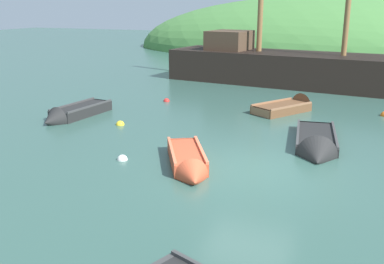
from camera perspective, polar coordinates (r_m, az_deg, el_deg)
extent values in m
plane|color=#33564C|center=(12.18, 7.44, -4.86)|extent=(120.00, 120.00, 0.00)
ellipsoid|color=#477F3D|center=(46.38, 16.05, 10.12)|extent=(37.80, 21.63, 10.44)
cube|color=black|center=(25.58, 12.99, 7.03)|extent=(14.59, 5.21, 2.56)
cube|color=#997A51|center=(25.42, 13.17, 9.77)|extent=(13.99, 4.86, 0.10)
cube|color=#4C3828|center=(26.76, 4.86, 11.71)|extent=(2.48, 2.73, 1.10)
cube|color=brown|center=(18.82, 11.43, 2.81)|extent=(2.28, 2.72, 0.45)
cone|color=brown|center=(19.97, 14.45, 3.38)|extent=(1.28, 1.11, 1.11)
cube|color=#8E6242|center=(17.96, 8.87, 2.53)|extent=(0.96, 0.65, 0.32)
cube|color=#8E6242|center=(19.10, 12.34, 3.46)|extent=(1.01, 0.71, 0.05)
cube|color=#8E6242|center=(18.47, 10.55, 3.14)|extent=(1.01, 0.71, 0.05)
cube|color=#8E6242|center=(18.41, 12.72, 3.26)|extent=(1.32, 2.11, 0.07)
cube|color=#8E6242|center=(19.12, 10.27, 3.87)|extent=(1.32, 2.11, 0.07)
cube|color=black|center=(18.53, -14.03, 2.53)|extent=(1.23, 2.78, 0.51)
cone|color=black|center=(17.35, -17.68, 1.33)|extent=(1.01, 0.76, 0.95)
cube|color=#3B3B3B|center=(19.48, -11.53, 3.56)|extent=(0.91, 0.20, 0.35)
cube|color=#3B3B3B|center=(18.15, -15.05, 2.80)|extent=(0.94, 0.26, 0.05)
cube|color=#3B3B3B|center=(18.84, -13.13, 3.41)|extent=(0.94, 0.26, 0.05)
cube|color=#3B3B3B|center=(18.77, -15.15, 3.51)|extent=(0.31, 2.64, 0.07)
cube|color=#3B3B3B|center=(18.17, -12.99, 3.25)|extent=(0.31, 2.64, 0.07)
cube|color=black|center=(15.08, 15.67, -0.92)|extent=(1.70, 3.31, 0.38)
cone|color=black|center=(13.21, 15.81, -3.34)|extent=(1.28, 0.93, 1.19)
cube|color=#3B3B3B|center=(16.54, 15.59, 0.78)|extent=(1.13, 0.28, 0.27)
cube|color=#3B3B3B|center=(14.51, 15.74, -1.04)|extent=(1.16, 0.35, 0.05)
cube|color=#3B3B3B|center=(15.58, 15.67, 0.12)|extent=(1.16, 0.35, 0.05)
cube|color=#3B3B3B|center=(15.01, 13.51, 0.04)|extent=(0.53, 3.08, 0.07)
cube|color=#3B3B3B|center=(15.05, 17.95, -0.26)|extent=(0.53, 3.08, 0.07)
cube|color=#C64C2D|center=(12.58, -0.72, -3.44)|extent=(1.99, 2.56, 0.48)
cone|color=#C64C2D|center=(11.16, 0.17, -6.05)|extent=(1.05, 0.97, 0.86)
cube|color=#FF6E48|center=(13.66, -1.28, -1.54)|extent=(0.77, 0.51, 0.33)
cube|color=#FF6E48|center=(12.12, -0.50, -3.31)|extent=(0.81, 0.57, 0.05)
cube|color=#FF6E48|center=(12.93, -0.94, -2.07)|extent=(0.81, 0.57, 0.05)
cube|color=#FF6E48|center=(12.46, -2.61, -2.35)|extent=(1.25, 2.11, 0.07)
cube|color=#FF6E48|center=(12.55, 1.14, -2.21)|extent=(1.25, 2.11, 0.07)
sphere|color=red|center=(20.65, -3.30, 3.97)|extent=(0.29, 0.29, 0.29)
sphere|color=yellow|center=(16.75, -9.24, 0.91)|extent=(0.32, 0.32, 0.32)
sphere|color=white|center=(12.99, -8.96, -3.57)|extent=(0.31, 0.31, 0.31)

